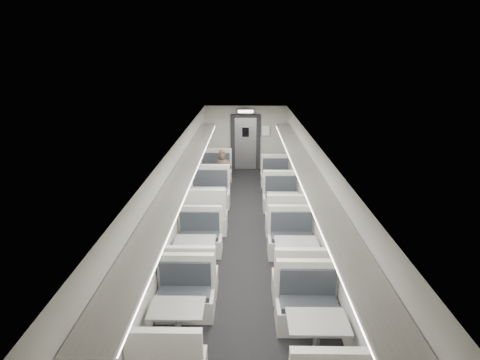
{
  "coord_description": "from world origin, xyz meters",
  "views": [
    {
      "loc": [
        -0.01,
        -7.79,
        4.19
      ],
      "look_at": [
        -0.14,
        1.13,
        1.18
      ],
      "focal_mm": 28.0,
      "sensor_mm": 36.0,
      "label": 1
    }
  ],
  "objects_px": {
    "passenger": "(223,175)",
    "booth_right_d": "(316,341)",
    "booth_right_b": "(283,208)",
    "exit_sign": "(246,111)",
    "booth_right_a": "(277,183)",
    "booth_right_c": "(296,258)",
    "booth_left_c": "(195,256)",
    "vestibule_door": "(245,143)",
    "booth_left_a": "(214,179)",
    "booth_left_d": "(178,326)",
    "booth_left_b": "(208,204)"
  },
  "relations": [
    {
      "from": "booth_right_a",
      "to": "booth_left_d",
      "type": "bearing_deg",
      "value": -107.02
    },
    {
      "from": "booth_left_c",
      "to": "booth_right_a",
      "type": "xyz_separation_m",
      "value": [
        2.0,
        4.49,
        -0.0
      ]
    },
    {
      "from": "booth_left_b",
      "to": "vestibule_door",
      "type": "relative_size",
      "value": 1.06
    },
    {
      "from": "booth_right_d",
      "to": "exit_sign",
      "type": "height_order",
      "value": "exit_sign"
    },
    {
      "from": "booth_left_d",
      "to": "exit_sign",
      "type": "height_order",
      "value": "exit_sign"
    },
    {
      "from": "vestibule_door",
      "to": "booth_left_a",
      "type": "bearing_deg",
      "value": -113.37
    },
    {
      "from": "booth_left_a",
      "to": "booth_right_c",
      "type": "distance_m",
      "value": 5.28
    },
    {
      "from": "booth_left_d",
      "to": "passenger",
      "type": "xyz_separation_m",
      "value": [
        0.32,
        6.04,
        0.42
      ]
    },
    {
      "from": "booth_left_a",
      "to": "booth_right_b",
      "type": "height_order",
      "value": "booth_left_a"
    },
    {
      "from": "booth_right_a",
      "to": "booth_right_b",
      "type": "distance_m",
      "value": 2.02
    },
    {
      "from": "booth_left_d",
      "to": "booth_right_d",
      "type": "bearing_deg",
      "value": -8.66
    },
    {
      "from": "booth_left_a",
      "to": "booth_left_d",
      "type": "height_order",
      "value": "booth_left_a"
    },
    {
      "from": "booth_left_c",
      "to": "vestibule_door",
      "type": "height_order",
      "value": "vestibule_door"
    },
    {
      "from": "booth_left_d",
      "to": "booth_left_b",
      "type": "bearing_deg",
      "value": 90.0
    },
    {
      "from": "booth_right_c",
      "to": "booth_right_d",
      "type": "height_order",
      "value": "same"
    },
    {
      "from": "booth_left_d",
      "to": "booth_right_b",
      "type": "relative_size",
      "value": 0.96
    },
    {
      "from": "booth_right_b",
      "to": "exit_sign",
      "type": "bearing_deg",
      "value": 103.52
    },
    {
      "from": "booth_right_c",
      "to": "passenger",
      "type": "height_order",
      "value": "passenger"
    },
    {
      "from": "booth_left_b",
      "to": "passenger",
      "type": "xyz_separation_m",
      "value": [
        0.32,
        1.38,
        0.37
      ]
    },
    {
      "from": "booth_left_a",
      "to": "passenger",
      "type": "relative_size",
      "value": 1.38
    },
    {
      "from": "booth_left_d",
      "to": "passenger",
      "type": "height_order",
      "value": "passenger"
    },
    {
      "from": "passenger",
      "to": "booth_right_d",
      "type": "bearing_deg",
      "value": -66.14
    },
    {
      "from": "passenger",
      "to": "booth_right_b",
      "type": "bearing_deg",
      "value": -33.26
    },
    {
      "from": "booth_right_d",
      "to": "vestibule_door",
      "type": "distance_m",
      "value": 9.54
    },
    {
      "from": "passenger",
      "to": "exit_sign",
      "type": "distance_m",
      "value": 3.11
    },
    {
      "from": "booth_left_a",
      "to": "booth_left_c",
      "type": "xyz_separation_m",
      "value": [
        0.0,
        -4.8,
        -0.03
      ]
    },
    {
      "from": "vestibule_door",
      "to": "booth_left_d",
      "type": "bearing_deg",
      "value": -96.23
    },
    {
      "from": "booth_right_b",
      "to": "vestibule_door",
      "type": "bearing_deg",
      "value": 102.14
    },
    {
      "from": "booth_left_a",
      "to": "booth_right_c",
      "type": "bearing_deg",
      "value": -67.75
    },
    {
      "from": "passenger",
      "to": "booth_left_a",
      "type": "bearing_deg",
      "value": 120.78
    },
    {
      "from": "booth_right_c",
      "to": "vestibule_door",
      "type": "height_order",
      "value": "vestibule_door"
    },
    {
      "from": "booth_left_d",
      "to": "booth_right_d",
      "type": "height_order",
      "value": "booth_right_d"
    },
    {
      "from": "booth_left_c",
      "to": "vestibule_door",
      "type": "xyz_separation_m",
      "value": [
        1.0,
        7.11,
        0.69
      ]
    },
    {
      "from": "booth_left_c",
      "to": "booth_right_a",
      "type": "distance_m",
      "value": 4.92
    },
    {
      "from": "booth_right_d",
      "to": "exit_sign",
      "type": "distance_m",
      "value": 9.23
    },
    {
      "from": "booth_right_b",
      "to": "booth_left_a",
      "type": "bearing_deg",
      "value": 130.61
    },
    {
      "from": "booth_right_b",
      "to": "vestibule_door",
      "type": "xyz_separation_m",
      "value": [
        -1.0,
        4.65,
        0.68
      ]
    },
    {
      "from": "booth_left_c",
      "to": "booth_left_b",
      "type": "bearing_deg",
      "value": 90.0
    },
    {
      "from": "booth_right_a",
      "to": "exit_sign",
      "type": "distance_m",
      "value": 3.05
    },
    {
      "from": "booth_right_d",
      "to": "vestibule_door",
      "type": "height_order",
      "value": "vestibule_door"
    },
    {
      "from": "booth_right_c",
      "to": "booth_right_a",
      "type": "bearing_deg",
      "value": 90.0
    },
    {
      "from": "booth_right_a",
      "to": "passenger",
      "type": "bearing_deg",
      "value": -163.47
    },
    {
      "from": "booth_right_a",
      "to": "booth_right_c",
      "type": "xyz_separation_m",
      "value": [
        0.0,
        -4.58,
        0.02
      ]
    },
    {
      "from": "vestibule_door",
      "to": "booth_right_d",
      "type": "bearing_deg",
      "value": -83.97
    },
    {
      "from": "booth_left_a",
      "to": "exit_sign",
      "type": "height_order",
      "value": "exit_sign"
    },
    {
      "from": "booth_right_c",
      "to": "exit_sign",
      "type": "bearing_deg",
      "value": 98.47
    },
    {
      "from": "booth_right_a",
      "to": "exit_sign",
      "type": "height_order",
      "value": "exit_sign"
    },
    {
      "from": "passenger",
      "to": "booth_left_c",
      "type": "bearing_deg",
      "value": -85.58
    },
    {
      "from": "booth_right_c",
      "to": "booth_right_b",
      "type": "bearing_deg",
      "value": 90.0
    },
    {
      "from": "booth_right_c",
      "to": "booth_left_a",
      "type": "bearing_deg",
      "value": 112.25
    }
  ]
}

